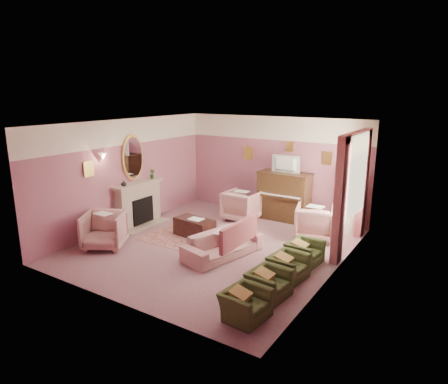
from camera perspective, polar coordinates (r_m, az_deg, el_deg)
The scene contains 48 objects.
floor at distance 9.31m, azimuth -1.30°, elevation -7.69°, with size 5.50×6.00×0.01m, color #91656E.
ceiling at distance 8.66m, azimuth -1.41°, elevation 9.77°, with size 5.50×6.00×0.01m, color beige.
wall_back at distance 11.44m, azimuth 7.08°, elevation 3.66°, with size 5.50×0.02×2.80m, color #7F4F64.
wall_front at distance 6.70m, azimuth -15.87°, elevation -4.34°, with size 5.50×0.02×2.80m, color #7F4F64.
wall_left at distance 10.63m, azimuth -13.76°, elevation 2.56°, with size 0.02×6.00×2.80m, color #7F4F64.
wall_right at distance 7.74m, azimuth 15.80°, elevation -1.86°, with size 0.02×6.00×2.80m, color #7F4F64.
picture_rail_band at distance 11.29m, azimuth 7.23°, elevation 9.03°, with size 5.50×0.01×0.65m, color white.
stripe_panel at distance 9.04m, azimuth 18.02°, elevation -1.88°, with size 0.01×3.00×2.15m, color #ABB1A8.
fireplace_surround at distance 10.85m, azimuth -12.15°, elevation -1.74°, with size 0.30×1.40×1.10m, color tan.
fireplace_inset at distance 10.83m, azimuth -11.73°, elevation -2.58°, with size 0.18×0.72×0.68m, color black.
fire_ember at distance 10.85m, azimuth -11.53°, elevation -3.52°, with size 0.06×0.54×0.10m, color #FF2F12.
mantel_shelf at distance 10.69m, azimuth -12.19°, elevation 1.18°, with size 0.40×1.55×0.07m, color tan.
hearth at distance 10.87m, azimuth -11.25°, elevation -4.62°, with size 0.55×1.50×0.02m, color tan.
mirror_frame at distance 10.66m, azimuth -12.92°, elevation 4.83°, with size 0.04×0.72×1.20m, color gold.
mirror_glass at distance 10.64m, azimuth -12.83°, elevation 4.82°, with size 0.01×0.60×1.06m, color silver.
sconce_shade at distance 9.88m, azimuth -16.98°, elevation 4.91°, with size 0.20×0.20×0.16m, color tan.
piano at distance 11.11m, azimuth 8.57°, elevation -0.66°, with size 1.40×0.60×1.30m, color #3D2715.
piano_keyshelf at distance 10.79m, azimuth 7.82°, elevation -0.70°, with size 1.30×0.12×0.06m, color #3D2715.
piano_keys at distance 10.78m, azimuth 7.83°, elevation -0.50°, with size 1.20×0.08×0.02m, color white.
piano_top at distance 10.97m, azimuth 8.70°, elevation 2.67°, with size 1.45×0.65×0.04m, color #3D2715.
television at distance 10.87m, azimuth 8.65°, elevation 4.13°, with size 0.80×0.12×0.48m, color black.
print_back_left at distance 11.71m, azimuth 3.50°, elevation 5.58°, with size 0.30×0.03×0.38m, color gold.
print_back_right at distance 10.77m, azimuth 14.52°, elevation 4.72°, with size 0.26×0.03×0.34m, color gold.
print_back_mid at distance 11.11m, azimuth 9.43°, elevation 6.40°, with size 0.22×0.03×0.26m, color gold.
print_left_wall at distance 9.77m, azimuth -18.77°, elevation 3.13°, with size 0.03×0.28×0.36m, color gold.
window_blind at distance 9.14m, azimuth 18.51°, elevation 2.30°, with size 0.03×1.40×1.80m, color beige.
curtain_left at distance 8.38m, azimuth 16.19°, elevation -1.37°, with size 0.16×0.34×2.60m, color #A54C53.
curtain_right at distance 10.12m, azimuth 19.22°, elevation 1.01°, with size 0.16×0.34×2.60m, color #A54C53.
pelmet at distance 9.03m, azimuth 18.45°, elevation 7.70°, with size 0.16×2.20×0.16m, color #A54C53.
mantel_plant at distance 11.04m, azimuth -10.20°, elevation 2.58°, with size 0.16×0.16×0.28m, color #265A25.
mantel_vase at distance 10.32m, azimuth -14.13°, elevation 1.23°, with size 0.16×0.16×0.16m, color white.
area_rug at distance 9.78m, azimuth -3.61°, elevation -6.57°, with size 2.50×1.80×0.01m, color #A1655C.
coffee_table at distance 9.84m, azimuth -4.24°, elevation -5.10°, with size 1.00×0.50×0.45m, color black.
table_paper at distance 9.73m, azimuth -4.03°, elevation -3.88°, with size 0.35×0.28×0.01m, color white.
sofa at distance 8.62m, azimuth -0.14°, elevation -6.85°, with size 0.61×1.84×0.74m, color tan.
sofa_throw at distance 8.35m, azimuth 2.19°, elevation -5.91°, with size 0.09×1.40×0.51m, color #A54C53.
floral_armchair_left at distance 11.00m, azimuth 2.52°, elevation -1.71°, with size 0.87×0.87×0.91m, color tan.
floral_armchair_right at distance 9.83m, azimuth 12.81°, elevation -4.01°, with size 0.87×0.87×0.91m, color tan.
floral_armchair_front at distance 9.45m, azimuth -16.76°, elevation -5.02°, with size 0.87×0.87×0.91m, color tan.
olive_chair_a at distance 6.45m, azimuth 3.09°, elevation -15.12°, with size 0.51×0.72×0.63m, color #3F4E25.
olive_chair_b at distance 7.09m, azimuth 6.45°, elevation -12.32°, with size 0.51×0.72×0.63m, color #3F4E25.
olive_chair_c at distance 7.77m, azimuth 9.17°, elevation -9.96°, with size 0.51×0.72×0.63m, color #3F4E25.
olive_chair_d at distance 8.47m, azimuth 11.43°, elevation -7.97°, with size 0.51×0.72×0.63m, color #3F4E25.
side_table at distance 10.52m, azimuth 17.27°, elevation -3.71°, with size 0.52×0.52×0.70m, color silver.
side_plant_big at distance 10.38m, azimuth 17.48°, elevation -0.97°, with size 0.30×0.30×0.34m, color #265A25.
side_plant_small at distance 10.27m, azimuth 17.96°, elevation -1.35°, with size 0.16×0.16×0.28m, color #265A25.
palm_pot at distance 10.56m, azimuth 16.90°, elevation -4.64°, with size 0.34×0.34×0.34m, color brown.
palm_plant at distance 10.32m, azimuth 17.25°, elevation 0.04°, with size 0.76×0.76×1.44m, color #265A25.
Camera 1 is at (4.83, -7.16, 3.47)m, focal length 32.00 mm.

